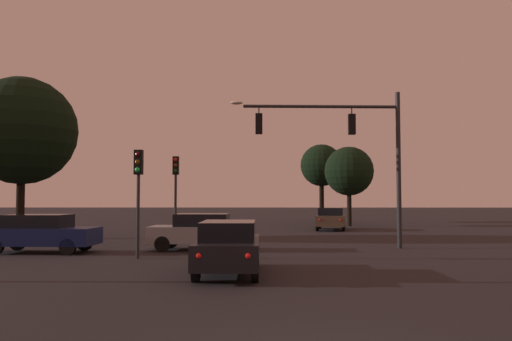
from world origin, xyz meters
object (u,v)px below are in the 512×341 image
car_crossing_right (41,233)px  tree_center_horizon (321,166)px  car_nearside_lane (229,246)px  tree_behind_sign (349,171)px  traffic_light_corner_right (176,181)px  traffic_signal_mast_arm (349,140)px  car_crossing_left (200,231)px  car_far_lane (331,218)px  traffic_light_corner_left (138,181)px  tree_left_far (22,131)px

car_crossing_right → tree_center_horizon: (14.31, 25.80, 4.27)m
car_nearside_lane → tree_behind_sign: 26.75m
traffic_light_corner_right → car_nearside_lane: bearing=-72.8°
traffic_signal_mast_arm → car_crossing_left: size_ratio=1.79×
traffic_signal_mast_arm → car_crossing_right: traffic_signal_mast_arm is taller
tree_behind_sign → tree_center_horizon: bearing=102.6°
traffic_light_corner_right → car_crossing_left: traffic_light_corner_right is taller
traffic_light_corner_right → car_far_lane: (8.98, 9.92, -2.20)m
traffic_light_corner_left → car_nearside_lane: traffic_light_corner_left is taller
traffic_signal_mast_arm → tree_left_far: size_ratio=0.85×
car_crossing_left → car_far_lane: same height
traffic_light_corner_left → car_crossing_right: 5.13m
traffic_signal_mast_arm → car_crossing_left: 7.55m
traffic_signal_mast_arm → tree_left_far: tree_left_far is taller
tree_behind_sign → tree_left_far: size_ratio=0.71×
traffic_signal_mast_arm → car_nearside_lane: size_ratio=1.70×
tree_center_horizon → traffic_light_corner_right: bearing=-114.7°
traffic_signal_mast_arm → traffic_light_corner_right: (-8.02, 2.86, -1.71)m
traffic_light_corner_left → traffic_signal_mast_arm: bearing=24.5°
traffic_light_corner_right → car_crossing_left: bearing=-66.1°
car_crossing_left → car_far_lane: bearing=61.4°
traffic_light_corner_right → tree_left_far: bearing=164.5°
tree_left_far → tree_center_horizon: 26.26m
traffic_light_corner_right → tree_center_horizon: tree_center_horizon is taller
car_crossing_right → car_nearside_lane: bearing=-36.2°
traffic_signal_mast_arm → car_nearside_lane: traffic_signal_mast_arm is taller
traffic_signal_mast_arm → traffic_light_corner_left: size_ratio=1.90×
traffic_signal_mast_arm → traffic_light_corner_right: size_ratio=1.77×
car_crossing_left → tree_center_horizon: 26.34m
car_far_lane → tree_behind_sign: bearing=66.9°
car_nearside_lane → car_far_lane: bearing=74.3°
traffic_signal_mast_arm → traffic_light_corner_right: bearing=160.4°
traffic_light_corner_right → car_crossing_left: size_ratio=1.01×
tree_left_far → tree_center_horizon: tree_left_far is taller
traffic_light_corner_left → traffic_light_corner_right: (0.28, 6.65, 0.20)m
traffic_light_corner_left → tree_left_far: 12.78m
traffic_light_corner_left → tree_center_horizon: bearing=70.2°
car_crossing_left → tree_center_horizon: (8.10, 24.70, 4.27)m
traffic_signal_mast_arm → tree_left_far: bearing=162.5°
car_crossing_left → tree_left_far: size_ratio=0.48×
car_far_lane → tree_center_horizon: size_ratio=0.64×
car_far_lane → tree_center_horizon: tree_center_horizon is taller
car_crossing_right → tree_behind_sign: 25.34m
traffic_light_corner_right → tree_behind_sign: size_ratio=0.68×
traffic_light_corner_left → car_far_lane: traffic_light_corner_left is taller
car_crossing_right → tree_center_horizon: 29.81m
traffic_light_corner_right → car_crossing_right: bearing=-134.3°
car_far_lane → tree_left_far: (-17.75, -7.49, 5.01)m
car_far_lane → tree_behind_sign: size_ratio=0.73×
car_crossing_right → tree_left_far: bearing=120.2°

